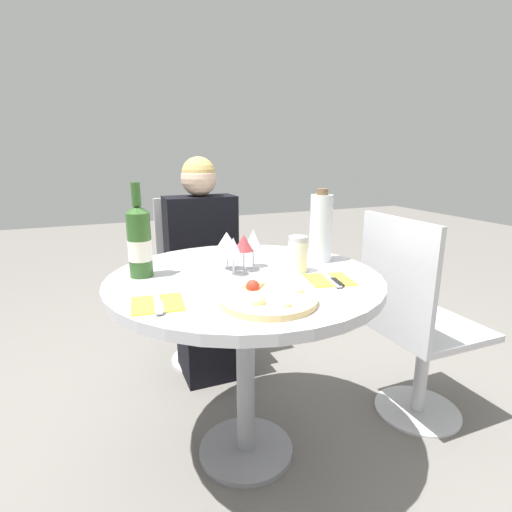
{
  "coord_description": "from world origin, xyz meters",
  "views": [
    {
      "loc": [
        -0.49,
        -1.3,
        1.2
      ],
      "look_at": [
        -0.0,
        -0.12,
        0.86
      ],
      "focal_mm": 28.0,
      "sensor_mm": 36.0,
      "label": 1
    }
  ],
  "objects_px": {
    "wine_bottle": "(139,242)",
    "chair_empty_side": "(414,326)",
    "dining_table": "(245,303)",
    "pizza_large": "(267,298)",
    "seated_diner": "(206,278)",
    "tall_carafe": "(321,228)",
    "chair_behind_diner": "(199,283)"
  },
  "relations": [
    {
      "from": "wine_bottle",
      "to": "chair_empty_side",
      "type": "bearing_deg",
      "value": -9.73
    },
    {
      "from": "dining_table",
      "to": "pizza_large",
      "type": "relative_size",
      "value": 3.39
    },
    {
      "from": "seated_diner",
      "to": "pizza_large",
      "type": "height_order",
      "value": "seated_diner"
    },
    {
      "from": "tall_carafe",
      "to": "chair_behind_diner",
      "type": "bearing_deg",
      "value": 110.37
    },
    {
      "from": "dining_table",
      "to": "pizza_large",
      "type": "distance_m",
      "value": 0.31
    },
    {
      "from": "pizza_large",
      "to": "wine_bottle",
      "type": "relative_size",
      "value": 0.87
    },
    {
      "from": "wine_bottle",
      "to": "dining_table",
      "type": "bearing_deg",
      "value": -20.57
    },
    {
      "from": "chair_empty_side",
      "to": "pizza_large",
      "type": "height_order",
      "value": "chair_empty_side"
    },
    {
      "from": "pizza_large",
      "to": "seated_diner",
      "type": "bearing_deg",
      "value": 85.18
    },
    {
      "from": "chair_behind_diner",
      "to": "wine_bottle",
      "type": "relative_size",
      "value": 2.81
    },
    {
      "from": "chair_behind_diner",
      "to": "seated_diner",
      "type": "bearing_deg",
      "value": 90.0
    },
    {
      "from": "chair_behind_diner",
      "to": "dining_table",
      "type": "bearing_deg",
      "value": 86.78
    },
    {
      "from": "pizza_large",
      "to": "wine_bottle",
      "type": "height_order",
      "value": "wine_bottle"
    },
    {
      "from": "tall_carafe",
      "to": "pizza_large",
      "type": "bearing_deg",
      "value": -138.7
    },
    {
      "from": "chair_behind_diner",
      "to": "pizza_large",
      "type": "height_order",
      "value": "chair_behind_diner"
    },
    {
      "from": "pizza_large",
      "to": "tall_carafe",
      "type": "distance_m",
      "value": 0.54
    },
    {
      "from": "seated_diner",
      "to": "wine_bottle",
      "type": "distance_m",
      "value": 0.81
    },
    {
      "from": "chair_empty_side",
      "to": "wine_bottle",
      "type": "bearing_deg",
      "value": -99.73
    },
    {
      "from": "seated_diner",
      "to": "pizza_large",
      "type": "relative_size",
      "value": 4.01
    },
    {
      "from": "tall_carafe",
      "to": "dining_table",
      "type": "bearing_deg",
      "value": -169.55
    },
    {
      "from": "chair_empty_side",
      "to": "seated_diner",
      "type": "bearing_deg",
      "value": -137.85
    },
    {
      "from": "wine_bottle",
      "to": "tall_carafe",
      "type": "height_order",
      "value": "wine_bottle"
    },
    {
      "from": "pizza_large",
      "to": "wine_bottle",
      "type": "distance_m",
      "value": 0.53
    },
    {
      "from": "pizza_large",
      "to": "wine_bottle",
      "type": "bearing_deg",
      "value": 127.38
    },
    {
      "from": "dining_table",
      "to": "chair_behind_diner",
      "type": "distance_m",
      "value": 0.91
    },
    {
      "from": "dining_table",
      "to": "tall_carafe",
      "type": "xyz_separation_m",
      "value": [
        0.36,
        0.07,
        0.25
      ]
    },
    {
      "from": "dining_table",
      "to": "wine_bottle",
      "type": "xyz_separation_m",
      "value": [
        -0.35,
        0.13,
        0.24
      ]
    },
    {
      "from": "seated_diner",
      "to": "tall_carafe",
      "type": "bearing_deg",
      "value": 114.33
    },
    {
      "from": "seated_diner",
      "to": "pizza_large",
      "type": "distance_m",
      "value": 1.05
    },
    {
      "from": "dining_table",
      "to": "tall_carafe",
      "type": "distance_m",
      "value": 0.44
    },
    {
      "from": "chair_empty_side",
      "to": "tall_carafe",
      "type": "bearing_deg",
      "value": -106.86
    },
    {
      "from": "chair_behind_diner",
      "to": "chair_empty_side",
      "type": "height_order",
      "value": "same"
    }
  ]
}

